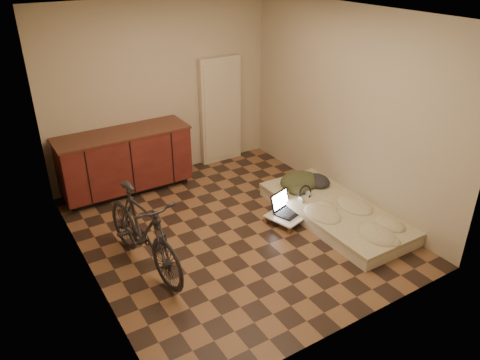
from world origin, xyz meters
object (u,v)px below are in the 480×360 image
lap_desk (292,212)px  laptop (286,208)px  futon (336,212)px  bicycle (143,227)px

lap_desk → laptop: (-0.07, 0.05, 0.07)m
futon → laptop: 0.66m
futon → lap_desk: bearing=151.0°
futon → lap_desk: size_ratio=2.75×
futon → lap_desk: futon is taller
futon → lap_desk: (-0.50, 0.28, 0.01)m
bicycle → futon: bicycle is taller
bicycle → futon: size_ratio=0.76×
bicycle → lap_desk: size_ratio=2.10×
futon → laptop: bearing=150.4°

